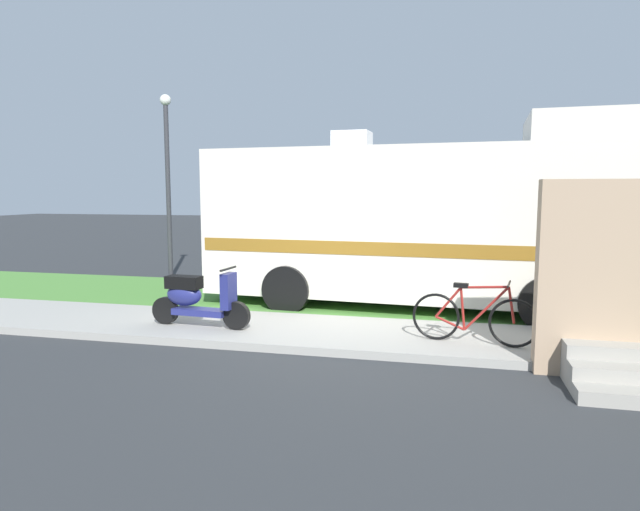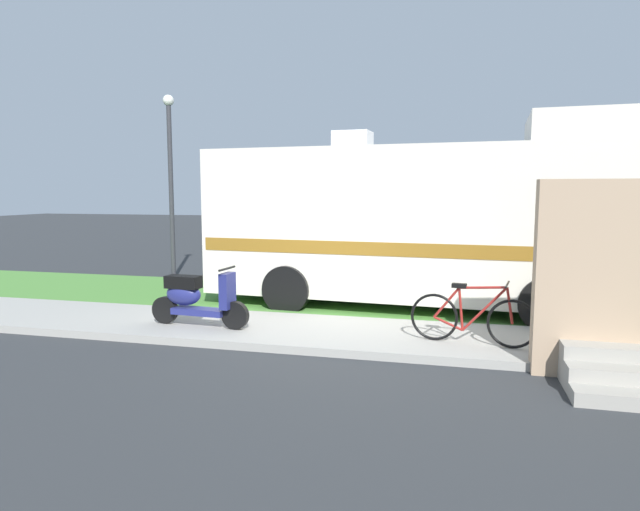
{
  "view_description": "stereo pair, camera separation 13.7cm",
  "coord_description": "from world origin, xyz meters",
  "px_view_note": "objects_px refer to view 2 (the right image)",
  "views": [
    {
      "loc": [
        2.08,
        -9.28,
        2.24
      ],
      "look_at": [
        -0.15,
        0.3,
        1.1
      ],
      "focal_mm": 30.61,
      "sensor_mm": 36.0,
      "label": 1
    },
    {
      "loc": [
        2.22,
        -9.25,
        2.24
      ],
      "look_at": [
        -0.15,
        0.3,
        1.1
      ],
      "focal_mm": 30.61,
      "sensor_mm": 36.0,
      "label": 2
    }
  ],
  "objects_px": {
    "bicycle": "(472,317)",
    "motorhome_rv": "(416,222)",
    "bottle_green": "(592,342)",
    "scooter": "(195,298)",
    "street_lamp_post": "(171,170)",
    "pickup_truck_near": "(588,244)"
  },
  "relations": [
    {
      "from": "bicycle",
      "to": "motorhome_rv",
      "type": "bearing_deg",
      "value": 109.81
    },
    {
      "from": "motorhome_rv",
      "to": "street_lamp_post",
      "type": "distance_m",
      "value": 6.96
    },
    {
      "from": "scooter",
      "to": "street_lamp_post",
      "type": "bearing_deg",
      "value": 122.2
    },
    {
      "from": "bicycle",
      "to": "pickup_truck_near",
      "type": "relative_size",
      "value": 0.31
    },
    {
      "from": "bicycle",
      "to": "pickup_truck_near",
      "type": "bearing_deg",
      "value": 67.3
    },
    {
      "from": "bottle_green",
      "to": "street_lamp_post",
      "type": "relative_size",
      "value": 0.05
    },
    {
      "from": "motorhome_rv",
      "to": "street_lamp_post",
      "type": "height_order",
      "value": "street_lamp_post"
    },
    {
      "from": "bottle_green",
      "to": "street_lamp_post",
      "type": "height_order",
      "value": "street_lamp_post"
    },
    {
      "from": "scooter",
      "to": "street_lamp_post",
      "type": "height_order",
      "value": "street_lamp_post"
    },
    {
      "from": "pickup_truck_near",
      "to": "bottle_green",
      "type": "height_order",
      "value": "pickup_truck_near"
    },
    {
      "from": "scooter",
      "to": "bottle_green",
      "type": "relative_size",
      "value": 6.81
    },
    {
      "from": "bottle_green",
      "to": "bicycle",
      "type": "bearing_deg",
      "value": -175.92
    },
    {
      "from": "motorhome_rv",
      "to": "street_lamp_post",
      "type": "relative_size",
      "value": 1.66
    },
    {
      "from": "motorhome_rv",
      "to": "bottle_green",
      "type": "xyz_separation_m",
      "value": [
        2.57,
        -2.62,
        -1.46
      ]
    },
    {
      "from": "motorhome_rv",
      "to": "pickup_truck_near",
      "type": "relative_size",
      "value": 1.39
    },
    {
      "from": "pickup_truck_near",
      "to": "scooter",
      "type": "bearing_deg",
      "value": -135.34
    },
    {
      "from": "scooter",
      "to": "bottle_green",
      "type": "distance_m",
      "value": 5.84
    },
    {
      "from": "motorhome_rv",
      "to": "pickup_truck_near",
      "type": "height_order",
      "value": "motorhome_rv"
    },
    {
      "from": "motorhome_rv",
      "to": "street_lamp_post",
      "type": "xyz_separation_m",
      "value": [
        -6.45,
        2.36,
        1.13
      ]
    },
    {
      "from": "bottle_green",
      "to": "street_lamp_post",
      "type": "xyz_separation_m",
      "value": [
        -9.01,
        4.98,
        2.59
      ]
    },
    {
      "from": "bicycle",
      "to": "pickup_truck_near",
      "type": "xyz_separation_m",
      "value": [
        3.02,
        7.22,
        0.44
      ]
    },
    {
      "from": "scooter",
      "to": "bicycle",
      "type": "xyz_separation_m",
      "value": [
        4.25,
        -0.04,
        -0.07
      ]
    }
  ]
}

